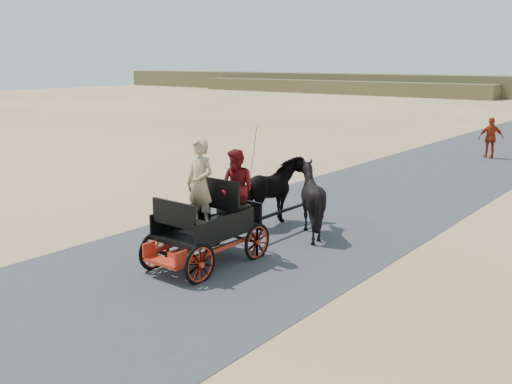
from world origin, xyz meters
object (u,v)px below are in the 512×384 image
Objects in this scene: horse_left at (274,193)px; pedestrian at (491,138)px; carriage at (207,246)px; horse_right at (311,199)px.

pedestrian is (1.11, 13.83, 0.02)m from horse_left.
carriage is 3.09m from horse_left.
horse_left is (-0.55, 3.00, 0.49)m from carriage.
carriage is 1.20× the size of horse_left.
carriage is at bearing 79.61° from horse_right.
horse_right is (0.55, 3.00, 0.49)m from carriage.
carriage is at bearing 56.81° from pedestrian.
horse_right is at bearing 58.67° from pedestrian.
pedestrian is at bearing -90.04° from horse_right.
horse_right is (1.10, 0.00, 0.00)m from horse_left.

